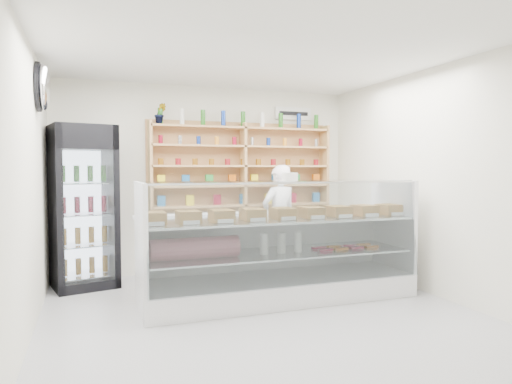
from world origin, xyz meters
name	(u,v)px	position (x,y,z in m)	size (l,w,h in m)	color
room	(269,185)	(0.00, 0.00, 1.40)	(5.00, 5.00, 5.00)	#AFAFB4
display_counter	(279,267)	(0.40, 0.67, 0.38)	(3.27, 0.98, 1.42)	white
shop_worker	(279,219)	(0.92, 1.91, 0.81)	(0.59, 0.39, 1.62)	white
drinks_cooler	(83,206)	(-1.81, 2.08, 1.07)	(0.91, 0.89, 2.12)	black
wall_shelving	(243,166)	(0.50, 2.34, 1.59)	(2.84, 0.28, 1.33)	tan
potted_plant	(160,114)	(-0.75, 2.34, 2.35)	(0.17, 0.13, 0.30)	#1E6626
security_mirror	(44,87)	(-2.17, 1.20, 2.45)	(0.15, 0.50, 0.50)	silver
wall_sign	(293,114)	(1.40, 2.47, 2.45)	(0.62, 0.03, 0.20)	white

